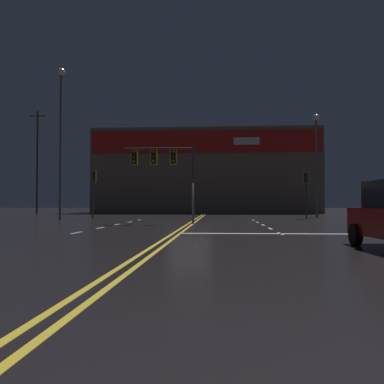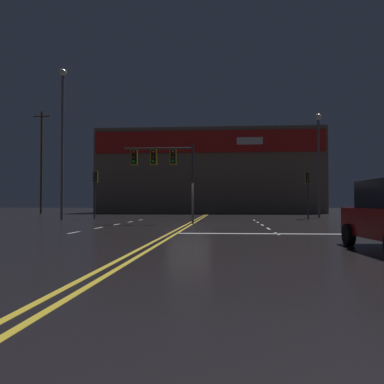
% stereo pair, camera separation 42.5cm
% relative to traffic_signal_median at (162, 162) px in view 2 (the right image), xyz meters
% --- Properties ---
extents(ground_plane, '(200.00, 200.00, 0.00)m').
position_rel_traffic_signal_median_xyz_m(ground_plane, '(1.74, -1.11, -3.84)').
color(ground_plane, black).
extents(road_markings, '(12.80, 60.00, 0.01)m').
position_rel_traffic_signal_median_xyz_m(road_markings, '(2.47, -2.35, -3.83)').
color(road_markings, gold).
rests_on(road_markings, ground).
extents(traffic_signal_median, '(4.35, 0.36, 4.93)m').
position_rel_traffic_signal_median_xyz_m(traffic_signal_median, '(0.00, 0.00, 0.00)').
color(traffic_signal_median, '#38383D').
rests_on(traffic_signal_median, ground).
extents(traffic_signal_corner_northeast, '(0.42, 0.36, 3.83)m').
position_rel_traffic_signal_median_xyz_m(traffic_signal_corner_northeast, '(10.49, 8.72, -1.02)').
color(traffic_signal_corner_northeast, '#38383D').
rests_on(traffic_signal_corner_northeast, ground).
extents(traffic_signal_corner_northwest, '(0.42, 0.36, 3.99)m').
position_rel_traffic_signal_median_xyz_m(traffic_signal_corner_northwest, '(-6.90, 8.47, -0.90)').
color(traffic_signal_corner_northwest, '#38383D').
rests_on(traffic_signal_corner_northwest, ground).
extents(streetlight_near_left, '(0.56, 0.56, 9.25)m').
position_rel_traffic_signal_median_xyz_m(streetlight_near_left, '(12.15, 12.42, 2.08)').
color(streetlight_near_left, '#59595E').
rests_on(streetlight_near_left, ground).
extents(streetlight_near_right, '(0.56, 0.56, 11.68)m').
position_rel_traffic_signal_median_xyz_m(streetlight_near_right, '(-8.63, 5.69, 3.41)').
color(streetlight_near_right, '#59595E').
rests_on(streetlight_near_right, ground).
extents(building_backdrop, '(29.31, 10.23, 10.92)m').
position_rel_traffic_signal_median_xyz_m(building_backdrop, '(1.74, 31.97, 1.64)').
color(building_backdrop, '#7A6651').
rests_on(building_backdrop, ground).
extents(utility_pole_row, '(46.35, 0.26, 12.97)m').
position_rel_traffic_signal_median_xyz_m(utility_pole_row, '(1.86, 26.24, 2.64)').
color(utility_pole_row, '#4C3828').
rests_on(utility_pole_row, ground).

